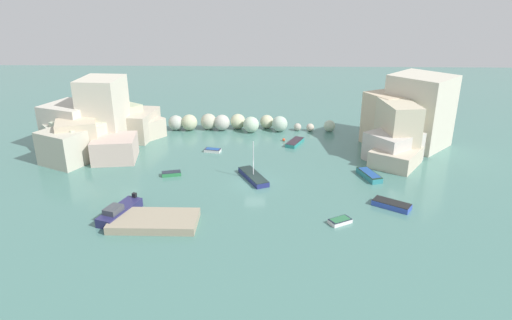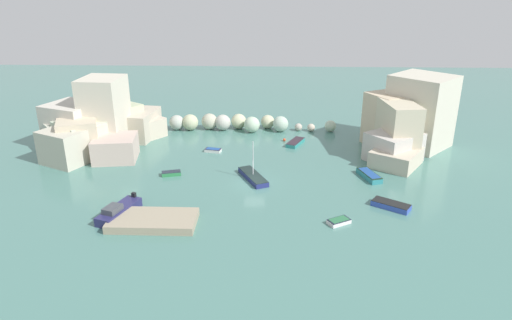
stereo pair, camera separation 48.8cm
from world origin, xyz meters
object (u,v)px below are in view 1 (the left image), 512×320
at_px(moored_boat_2, 213,150).
at_px(moored_boat_5, 253,177).
at_px(channel_buoy, 284,140).
at_px(moored_boat_4, 369,175).
at_px(moored_boat_7, 392,205).
at_px(moored_boat_3, 295,142).
at_px(moored_boat_0, 171,174).
at_px(moored_boat_6, 340,221).
at_px(stone_dock, 154,221).
at_px(moored_boat_1, 119,212).

distance_m(moored_boat_2, moored_boat_5, 11.36).
bearing_deg(moored_boat_2, channel_buoy, 37.91).
relative_size(moored_boat_4, moored_boat_7, 1.05).
height_order(moored_boat_2, moored_boat_4, moored_boat_4).
xyz_separation_m(moored_boat_3, moored_boat_5, (-5.85, -13.19, 0.05)).
distance_m(moored_boat_0, moored_boat_6, 22.95).
height_order(moored_boat_6, moored_boat_7, moored_boat_7).
xyz_separation_m(stone_dock, moored_boat_1, (-4.03, 1.51, 0.18)).
bearing_deg(moored_boat_5, stone_dock, 114.90).
height_order(moored_boat_0, moored_boat_1, moored_boat_1).
distance_m(moored_boat_0, moored_boat_5, 10.49).
bearing_deg(moored_boat_4, moored_boat_2, 49.16).
bearing_deg(moored_boat_2, moored_boat_4, -10.55).
relative_size(moored_boat_2, moored_boat_4, 0.56).
bearing_deg(moored_boat_7, channel_buoy, -28.99).
xyz_separation_m(moored_boat_5, moored_boat_6, (9.25, -10.91, -0.09)).
xyz_separation_m(moored_boat_0, moored_boat_5, (10.46, -0.84, 0.08)).
bearing_deg(moored_boat_3, moored_boat_6, 32.41).
bearing_deg(moored_boat_0, moored_boat_7, 148.08).
relative_size(moored_boat_4, moored_boat_5, 0.73).
bearing_deg(moored_boat_4, moored_boat_1, 93.22).
bearing_deg(moored_boat_2, stone_dock, -87.33).
relative_size(moored_boat_5, moored_boat_6, 2.34).
height_order(moored_boat_2, moored_boat_3, moored_boat_3).
xyz_separation_m(moored_boat_5, moored_boat_7, (15.39, -7.22, -0.02)).
xyz_separation_m(moored_boat_2, moored_boat_7, (21.57, -16.76, 0.07)).
bearing_deg(moored_boat_5, moored_boat_0, 60.01).
distance_m(moored_boat_3, moored_boat_4, 15.09).
bearing_deg(moored_boat_3, moored_boat_7, 49.43).
bearing_deg(stone_dock, channel_buoy, 62.05).
bearing_deg(moored_boat_0, channel_buoy, -151.53).
relative_size(moored_boat_2, moored_boat_6, 0.95).
relative_size(moored_boat_0, moored_boat_1, 0.42).
height_order(stone_dock, moored_boat_2, stone_dock).
height_order(moored_boat_0, moored_boat_7, moored_boat_7).
relative_size(moored_boat_3, moored_boat_5, 0.72).
distance_m(moored_boat_0, moored_boat_7, 27.08).
height_order(moored_boat_2, moored_boat_7, moored_boat_7).
distance_m(channel_buoy, moored_boat_1, 30.59).
xyz_separation_m(moored_boat_2, moored_boat_6, (15.43, -20.45, -0.00)).
height_order(moored_boat_3, moored_boat_5, moored_boat_5).
bearing_deg(moored_boat_5, moored_boat_7, -140.55).
bearing_deg(moored_boat_0, moored_boat_1, 58.78).
xyz_separation_m(channel_buoy, moored_boat_5, (-4.21, -14.55, 0.11)).
bearing_deg(moored_boat_7, moored_boat_6, 64.82).
bearing_deg(channel_buoy, moored_boat_7, -62.82).
distance_m(moored_boat_0, moored_boat_3, 20.46).
bearing_deg(stone_dock, moored_boat_5, 50.31).
xyz_separation_m(channel_buoy, moored_boat_1, (-17.97, -24.76, 0.36)).
bearing_deg(moored_boat_0, moored_boat_4, 165.46).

